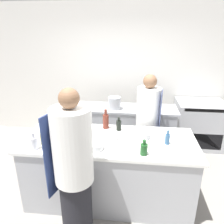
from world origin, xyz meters
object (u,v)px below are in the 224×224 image
bottle_sauce (106,121)px  stockpot (115,103)px  bottle_cooking_oil (119,125)px  bottle_water (167,139)px  bowl_prep_small (96,146)px  bottle_vinegar (43,139)px  bottle_wine (34,143)px  bowl_mixing_large (142,135)px  chef_at_stove (148,125)px  oven_range (198,124)px  cup (114,136)px  bottle_olive_oil (144,149)px  chef_at_prep_near (74,174)px

bottle_sauce → stockpot: bottle_sauce is taller
bottle_sauce → bottle_cooking_oil: bearing=-14.0°
bottle_water → bowl_prep_small: bearing=-165.2°
bottle_vinegar → stockpot: 1.57m
bottle_vinegar → bottle_wine: bottle_wine is taller
stockpot → bottle_water: bearing=-57.0°
bottle_water → bowl_mixing_large: (-0.32, 0.14, -0.03)m
chef_at_stove → bottle_cooking_oil: bearing=-34.7°
chef_at_stove → bowl_prep_small: bearing=-24.3°
stockpot → chef_at_stove: bearing=-35.5°
oven_range → stockpot: size_ratio=4.18×
bottle_vinegar → bottle_water: bearing=6.2°
bottle_water → bottle_wine: bearing=-169.2°
bottle_wine → cup: (0.92, 0.36, -0.04)m
bottle_cooking_oil → bottle_water: bearing=-27.6°
bottle_cooking_oil → cup: (-0.04, -0.28, -0.03)m
bottle_cooking_oil → bottle_sauce: 0.20m
oven_range → bottle_olive_oil: bearing=-120.1°
bowl_mixing_large → bowl_prep_small: bearing=-145.6°
bowl_prep_small → bottle_cooking_oil: bearing=68.3°
bottle_wine → stockpot: bearing=61.8°
bottle_olive_oil → bottle_vinegar: bearing=174.8°
chef_at_stove → bottle_vinegar: (-1.34, -0.96, 0.18)m
bottle_olive_oil → bottle_sauce: bottle_sauce is taller
bottle_wine → chef_at_stove: bearing=38.3°
bottle_sauce → bowl_prep_small: size_ratio=1.62×
bowl_mixing_large → bowl_prep_small: bowl_mixing_large is taller
bottle_water → stockpot: bearing=123.0°
chef_at_prep_near → bottle_olive_oil: 0.82m
oven_range → bottle_water: bearing=-116.7°
bottle_cooking_oil → stockpot: 0.89m
bowl_prep_small → stockpot: bearing=87.0°
chef_at_prep_near → bowl_mixing_large: bearing=-23.0°
chef_at_prep_near → bottle_cooking_oil: 1.09m
oven_range → chef_at_prep_near: bearing=-127.7°
chef_at_stove → bottle_olive_oil: 1.09m
bottle_sauce → bowl_mixing_large: bottle_sauce is taller
bottle_cooking_oil → bottle_water: 0.72m
bottle_wine → bottle_cooking_oil: (0.96, 0.64, -0.01)m
bottle_vinegar → bowl_prep_small: (0.69, -0.06, -0.04)m
bottle_wine → bottle_water: size_ratio=1.16×
oven_range → chef_at_prep_near: 3.12m
chef_at_stove → bottle_sauce: 0.78m
bottle_olive_oil → bottle_water: 0.41m
oven_range → cup: (-1.56, -1.70, 0.50)m
bottle_wine → bowl_mixing_large: size_ratio=0.98×
bottle_vinegar → stockpot: bearing=61.1°
oven_range → bottle_wine: bottle_wine is taller
stockpot → cup: bearing=-84.7°
chef_at_prep_near → bottle_cooking_oil: (0.37, 1.02, 0.10)m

